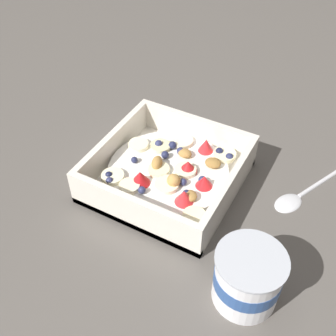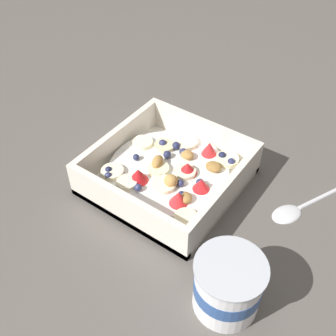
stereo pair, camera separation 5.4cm
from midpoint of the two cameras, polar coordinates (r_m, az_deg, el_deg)
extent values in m
plane|color=#56514C|center=(0.64, 1.13, -2.25)|extent=(2.40, 2.40, 0.00)
cube|color=white|center=(0.64, 2.41, -1.72)|extent=(0.21, 0.21, 0.01)
cube|color=white|center=(0.68, 7.09, 4.55)|extent=(0.21, 0.01, 0.06)
cube|color=white|center=(0.56, -3.12, -5.85)|extent=(0.21, 0.01, 0.06)
cube|color=white|center=(0.59, 10.54, -4.03)|extent=(0.01, 0.19, 0.06)
cube|color=white|center=(0.66, -4.67, 3.29)|extent=(0.01, 0.19, 0.06)
cylinder|color=white|center=(0.63, 2.45, -0.86)|extent=(0.18, 0.18, 0.02)
cylinder|color=#F4EAB7|center=(0.62, 0.61, -0.28)|extent=(0.04, 0.04, 0.01)
cylinder|color=#F7EFC6|center=(0.61, -5.26, -0.63)|extent=(0.04, 0.04, 0.01)
cylinder|color=#F7EFC6|center=(0.66, 5.10, 3.38)|extent=(0.04, 0.04, 0.01)
cylinder|color=#F7EFC6|center=(0.59, 1.98, -2.43)|extent=(0.05, 0.05, 0.01)
cylinder|color=beige|center=(0.66, 1.84, 3.01)|extent=(0.04, 0.04, 0.01)
cylinder|color=#F7EFC6|center=(0.61, 4.86, -0.64)|extent=(0.04, 0.04, 0.01)
cylinder|color=#F4EAB7|center=(0.55, 5.27, -7.07)|extent=(0.04, 0.04, 0.01)
cylinder|color=#F4EAB7|center=(0.64, 10.61, 1.09)|extent=(0.05, 0.05, 0.01)
cylinder|color=#F7EFC6|center=(0.60, -3.17, -2.16)|extent=(0.04, 0.04, 0.01)
cylinder|color=#F7EFC6|center=(0.66, -1.21, 3.44)|extent=(0.05, 0.05, 0.01)
cone|color=red|center=(0.60, -1.58, -1.09)|extent=(0.04, 0.04, 0.02)
cone|color=red|center=(0.61, 5.22, -0.12)|extent=(0.03, 0.03, 0.02)
cone|color=red|center=(0.64, 8.13, 2.63)|extent=(0.03, 0.03, 0.02)
cone|color=red|center=(0.59, 7.25, -2.35)|extent=(0.04, 0.04, 0.02)
cone|color=red|center=(0.57, 4.17, -4.25)|extent=(0.04, 0.04, 0.02)
sphere|color=navy|center=(0.60, 7.03, -2.15)|extent=(0.01, 0.01, 0.01)
sphere|color=navy|center=(0.66, 1.60, 3.35)|extent=(0.01, 0.01, 0.01)
sphere|color=#23284C|center=(0.64, 11.19, 0.73)|extent=(0.01, 0.01, 0.01)
sphere|color=navy|center=(0.61, -5.81, -1.18)|extent=(0.01, 0.01, 0.01)
sphere|color=#23284C|center=(0.63, -1.85, 1.58)|extent=(0.01, 0.01, 0.01)
sphere|color=#23284C|center=(0.65, 3.50, 3.01)|extent=(0.01, 0.01, 0.01)
sphere|color=navy|center=(0.64, 4.51, 2.13)|extent=(0.01, 0.01, 0.01)
sphere|color=navy|center=(0.59, 4.32, -2.21)|extent=(0.01, 0.01, 0.01)
sphere|color=#191E3D|center=(0.64, 9.90, 1.61)|extent=(0.01, 0.01, 0.01)
sphere|color=navy|center=(0.62, 9.19, 0.01)|extent=(0.01, 0.01, 0.01)
sphere|color=#191E3D|center=(0.61, -5.78, -0.38)|extent=(0.01, 0.01, 0.01)
sphere|color=#23284C|center=(0.58, 4.57, -3.91)|extent=(0.01, 0.01, 0.01)
sphere|color=navy|center=(0.59, -1.42, -2.92)|extent=(0.01, 0.01, 0.01)
sphere|color=#23284C|center=(0.64, 2.29, 1.77)|extent=(0.01, 0.01, 0.01)
ellipsoid|color=#AD7F42|center=(0.57, 4.99, -4.23)|extent=(0.03, 0.03, 0.01)
ellipsoid|color=olive|center=(0.62, 8.81, 0.08)|extent=(0.03, 0.02, 0.01)
ellipsoid|color=#AD7F42|center=(0.62, 1.01, 0.75)|extent=(0.02, 0.03, 0.02)
ellipsoid|color=tan|center=(0.59, 3.00, -1.91)|extent=(0.03, 0.03, 0.02)
ellipsoid|color=#AD7F42|center=(0.64, 5.07, 1.76)|extent=(0.02, 0.02, 0.01)
ellipsoid|color=silver|center=(0.62, 18.61, -5.96)|extent=(0.05, 0.06, 0.01)
cylinder|color=silver|center=(0.68, 23.84, -3.08)|extent=(0.06, 0.12, 0.01)
cylinder|color=white|center=(0.50, 11.48, -15.93)|extent=(0.08, 0.08, 0.07)
cylinder|color=#2D5193|center=(0.49, 11.54, -15.71)|extent=(0.08, 0.08, 0.02)
cylinder|color=#B7BCC6|center=(0.46, 12.16, -13.50)|extent=(0.08, 0.08, 0.00)
camera|label=1|loc=(0.03, -87.52, 2.39)|focal=43.96mm
camera|label=2|loc=(0.03, 92.48, -2.39)|focal=43.96mm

